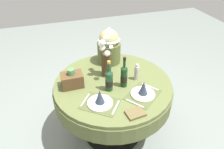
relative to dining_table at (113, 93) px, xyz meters
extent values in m
plane|color=gray|center=(0.00, 0.00, -0.63)|extent=(8.00, 8.00, 0.00)
cylinder|color=#5B6638|center=(0.00, 0.00, 0.12)|extent=(1.25, 1.25, 0.04)
cylinder|color=#545D33|center=(0.00, 0.00, 0.01)|extent=(1.28, 1.28, 0.18)
cylinder|color=black|center=(0.00, 0.00, -0.25)|extent=(0.12, 0.12, 0.70)
cylinder|color=black|center=(0.00, 0.00, -0.61)|extent=(0.71, 0.71, 0.03)
cube|color=#4E562F|center=(-0.22, -0.29, 0.14)|extent=(0.43, 0.41, 0.00)
cylinder|color=silver|center=(-0.22, -0.29, 0.15)|extent=(0.24, 0.24, 0.02)
cone|color=#2D384C|center=(-0.22, -0.29, 0.23)|extent=(0.09, 0.09, 0.14)
cube|color=silver|center=(-0.34, -0.19, 0.15)|extent=(0.12, 0.16, 0.00)
cube|color=silver|center=(-0.09, -0.38, 0.15)|extent=(0.13, 0.16, 0.00)
cube|color=#4E562F|center=(0.22, -0.29, 0.14)|extent=(0.43, 0.41, 0.00)
cylinder|color=silver|center=(0.22, -0.29, 0.15)|extent=(0.24, 0.24, 0.02)
cone|color=#2D384C|center=(0.22, -0.29, 0.23)|extent=(0.09, 0.09, 0.14)
cube|color=silver|center=(0.09, -0.38, 0.15)|extent=(0.12, 0.16, 0.00)
cube|color=silver|center=(0.34, -0.20, 0.15)|extent=(0.13, 0.16, 0.00)
cylinder|color=#47331E|center=(-0.03, 0.15, 0.28)|extent=(0.11, 0.11, 0.28)
sphere|color=white|center=(-0.02, 0.18, 0.58)|extent=(0.06, 0.06, 0.06)
cylinder|color=#4C7038|center=(-0.02, 0.18, 0.49)|extent=(0.01, 0.01, 0.14)
sphere|color=white|center=(-0.07, 0.13, 0.56)|extent=(0.06, 0.06, 0.06)
cylinder|color=#4C7038|center=(-0.07, 0.13, 0.48)|extent=(0.01, 0.01, 0.11)
sphere|color=white|center=(-0.06, 0.24, 0.49)|extent=(0.06, 0.06, 0.06)
cylinder|color=#4C7038|center=(-0.06, 0.24, 0.45)|extent=(0.01, 0.01, 0.05)
sphere|color=white|center=(0.01, 0.08, 0.52)|extent=(0.04, 0.04, 0.04)
cylinder|color=#4C7038|center=(0.01, 0.08, 0.46)|extent=(0.01, 0.01, 0.08)
sphere|color=white|center=(-0.04, 0.18, 0.48)|extent=(0.05, 0.05, 0.05)
cylinder|color=#4C7038|center=(-0.04, 0.18, 0.44)|extent=(0.01, 0.01, 0.04)
sphere|color=white|center=(-0.05, 0.04, 0.48)|extent=(0.06, 0.06, 0.06)
cylinder|color=#4C7038|center=(-0.05, 0.04, 0.44)|extent=(0.01, 0.01, 0.03)
sphere|color=white|center=(-0.07, 0.14, 0.49)|extent=(0.06, 0.06, 0.06)
cylinder|color=#4C7038|center=(-0.07, 0.14, 0.45)|extent=(0.01, 0.01, 0.05)
cylinder|color=#143819|center=(0.09, -0.09, 0.25)|extent=(0.07, 0.07, 0.21)
cylinder|color=black|center=(0.09, -0.09, 0.23)|extent=(0.07, 0.07, 0.07)
cone|color=#143819|center=(0.09, -0.09, 0.37)|extent=(0.07, 0.07, 0.03)
cylinder|color=#143819|center=(0.09, -0.09, 0.43)|extent=(0.03, 0.03, 0.09)
cylinder|color=black|center=(0.09, -0.09, 0.47)|extent=(0.03, 0.03, 0.02)
cylinder|color=#194223|center=(-0.07, -0.11, 0.24)|extent=(0.07, 0.07, 0.20)
cylinder|color=black|center=(-0.07, -0.11, 0.23)|extent=(0.08, 0.08, 0.07)
cone|color=#194223|center=(-0.07, -0.11, 0.36)|extent=(0.07, 0.07, 0.03)
cylinder|color=#194223|center=(-0.07, -0.11, 0.43)|extent=(0.03, 0.03, 0.10)
cylinder|color=#B29933|center=(-0.07, -0.11, 0.47)|extent=(0.03, 0.03, 0.02)
cylinder|color=#B7B2AD|center=(0.26, -0.02, 0.22)|extent=(0.05, 0.05, 0.16)
sphere|color=#B7B7BC|center=(0.26, -0.02, 0.32)|extent=(0.03, 0.03, 0.03)
cube|color=brown|center=(0.04, -0.51, 0.15)|extent=(0.17, 0.14, 0.02)
cylinder|color=#566033|center=(0.09, 0.43, 0.27)|extent=(0.28, 0.28, 0.25)
sphere|color=tan|center=(0.09, 0.43, 0.44)|extent=(0.23, 0.23, 0.23)
cone|color=silver|center=(0.09, 0.43, 0.51)|extent=(0.26, 0.26, 0.15)
cube|color=brown|center=(-0.42, 0.07, 0.21)|extent=(0.22, 0.16, 0.15)
cylinder|color=#4C7F4C|center=(-0.42, 0.07, 0.32)|extent=(0.07, 0.07, 0.06)
camera|label=1|loc=(-0.56, -1.74, 1.51)|focal=34.37mm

